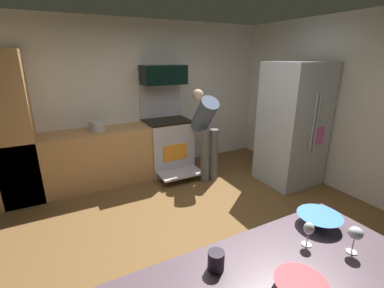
{
  "coord_description": "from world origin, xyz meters",
  "views": [
    {
      "loc": [
        -1.31,
        -2.25,
        2.0
      ],
      "look_at": [
        0.03,
        0.3,
        1.05
      ],
      "focal_mm": 24.79,
      "sensor_mm": 36.0,
      "label": 1
    }
  ],
  "objects_px": {
    "stock_pot": "(97,126)",
    "mug_coffee": "(216,261)",
    "wine_glass_near": "(355,234)",
    "wine_glass_mid": "(309,230)",
    "oven_range": "(168,144)",
    "refrigerator": "(293,125)",
    "microwave": "(163,75)",
    "mixing_bowl_large": "(300,287)",
    "person_cook": "(206,128)",
    "mixing_bowl_small": "(319,220)"
  },
  "relations": [
    {
      "from": "stock_pot",
      "to": "mug_coffee",
      "type": "bearing_deg",
      "value": -88.34
    },
    {
      "from": "wine_glass_near",
      "to": "mug_coffee",
      "type": "distance_m",
      "value": 0.83
    },
    {
      "from": "wine_glass_near",
      "to": "wine_glass_mid",
      "type": "xyz_separation_m",
      "value": [
        -0.18,
        0.17,
        -0.02
      ]
    },
    {
      "from": "oven_range",
      "to": "refrigerator",
      "type": "height_order",
      "value": "refrigerator"
    },
    {
      "from": "microwave",
      "to": "stock_pot",
      "type": "height_order",
      "value": "microwave"
    },
    {
      "from": "oven_range",
      "to": "mixing_bowl_large",
      "type": "xyz_separation_m",
      "value": [
        -0.79,
        -3.57,
        0.42
      ]
    },
    {
      "from": "wine_glass_near",
      "to": "wine_glass_mid",
      "type": "bearing_deg",
      "value": 136.98
    },
    {
      "from": "mug_coffee",
      "to": "microwave",
      "type": "bearing_deg",
      "value": 72.24
    },
    {
      "from": "mixing_bowl_large",
      "to": "wine_glass_near",
      "type": "height_order",
      "value": "wine_glass_near"
    },
    {
      "from": "oven_range",
      "to": "mug_coffee",
      "type": "relative_size",
      "value": 14.25
    },
    {
      "from": "person_cook",
      "to": "mixing_bowl_small",
      "type": "xyz_separation_m",
      "value": [
        -0.68,
        -2.66,
        0.05
      ]
    },
    {
      "from": "person_cook",
      "to": "stock_pot",
      "type": "height_order",
      "value": "person_cook"
    },
    {
      "from": "person_cook",
      "to": "mixing_bowl_small",
      "type": "height_order",
      "value": "person_cook"
    },
    {
      "from": "person_cook",
      "to": "mixing_bowl_small",
      "type": "distance_m",
      "value": 2.75
    },
    {
      "from": "mixing_bowl_large",
      "to": "wine_glass_mid",
      "type": "relative_size",
      "value": 1.66
    },
    {
      "from": "wine_glass_mid",
      "to": "mug_coffee",
      "type": "relative_size",
      "value": 1.44
    },
    {
      "from": "wine_glass_near",
      "to": "wine_glass_mid",
      "type": "distance_m",
      "value": 0.25
    },
    {
      "from": "mixing_bowl_large",
      "to": "mug_coffee",
      "type": "xyz_separation_m",
      "value": [
        -0.28,
        0.32,
        0.02
      ]
    },
    {
      "from": "refrigerator",
      "to": "stock_pot",
      "type": "relative_size",
      "value": 7.96
    },
    {
      "from": "person_cook",
      "to": "wine_glass_mid",
      "type": "height_order",
      "value": "person_cook"
    },
    {
      "from": "refrigerator",
      "to": "wine_glass_near",
      "type": "height_order",
      "value": "refrigerator"
    },
    {
      "from": "wine_glass_mid",
      "to": "refrigerator",
      "type": "bearing_deg",
      "value": 44.02
    },
    {
      "from": "refrigerator",
      "to": "mixing_bowl_small",
      "type": "relative_size",
      "value": 6.56
    },
    {
      "from": "wine_glass_mid",
      "to": "stock_pot",
      "type": "distance_m",
      "value": 3.43
    },
    {
      "from": "wine_glass_mid",
      "to": "stock_pot",
      "type": "height_order",
      "value": "same"
    },
    {
      "from": "oven_range",
      "to": "person_cook",
      "type": "xyz_separation_m",
      "value": [
        0.44,
        -0.58,
        0.37
      ]
    },
    {
      "from": "mixing_bowl_large",
      "to": "refrigerator",
      "type": "bearing_deg",
      "value": 43.02
    },
    {
      "from": "person_cook",
      "to": "refrigerator",
      "type": "bearing_deg",
      "value": -32.43
    },
    {
      "from": "microwave",
      "to": "mug_coffee",
      "type": "relative_size",
      "value": 6.79
    },
    {
      "from": "person_cook",
      "to": "oven_range",
      "type": "bearing_deg",
      "value": 127.32
    },
    {
      "from": "microwave",
      "to": "mug_coffee",
      "type": "bearing_deg",
      "value": -107.76
    },
    {
      "from": "wine_glass_mid",
      "to": "oven_range",
      "type": "bearing_deg",
      "value": 81.98
    },
    {
      "from": "person_cook",
      "to": "stock_pot",
      "type": "xyz_separation_m",
      "value": [
        -1.61,
        0.6,
        0.09
      ]
    },
    {
      "from": "mixing_bowl_large",
      "to": "mixing_bowl_small",
      "type": "distance_m",
      "value": 0.64
    },
    {
      "from": "microwave",
      "to": "stock_pot",
      "type": "distance_m",
      "value": 1.38
    },
    {
      "from": "oven_range",
      "to": "microwave",
      "type": "relative_size",
      "value": 2.1
    },
    {
      "from": "wine_glass_near",
      "to": "mug_coffee",
      "type": "bearing_deg",
      "value": 161.19
    },
    {
      "from": "refrigerator",
      "to": "mixing_bowl_small",
      "type": "distance_m",
      "value": 2.66
    },
    {
      "from": "mixing_bowl_large",
      "to": "mixing_bowl_small",
      "type": "relative_size",
      "value": 0.88
    },
    {
      "from": "microwave",
      "to": "stock_pot",
      "type": "bearing_deg",
      "value": -176.07
    },
    {
      "from": "wine_glass_near",
      "to": "stock_pot",
      "type": "bearing_deg",
      "value": 103.93
    },
    {
      "from": "oven_range",
      "to": "stock_pot",
      "type": "height_order",
      "value": "oven_range"
    },
    {
      "from": "refrigerator",
      "to": "wine_glass_near",
      "type": "xyz_separation_m",
      "value": [
        -1.91,
        -2.19,
        0.06
      ]
    },
    {
      "from": "oven_range",
      "to": "wine_glass_mid",
      "type": "height_order",
      "value": "oven_range"
    },
    {
      "from": "mixing_bowl_large",
      "to": "mixing_bowl_small",
      "type": "height_order",
      "value": "mixing_bowl_small"
    },
    {
      "from": "oven_range",
      "to": "microwave",
      "type": "distance_m",
      "value": 1.2
    },
    {
      "from": "stock_pot",
      "to": "microwave",
      "type": "bearing_deg",
      "value": 3.93
    },
    {
      "from": "oven_range",
      "to": "wine_glass_mid",
      "type": "relative_size",
      "value": 9.89
    },
    {
      "from": "refrigerator",
      "to": "mixing_bowl_small",
      "type": "xyz_separation_m",
      "value": [
        -1.85,
        -1.92,
        -0.03
      ]
    },
    {
      "from": "mixing_bowl_small",
      "to": "wine_glass_near",
      "type": "xyz_separation_m",
      "value": [
        -0.06,
        -0.27,
        0.09
      ]
    }
  ]
}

